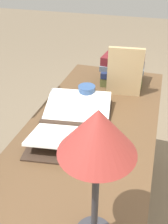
# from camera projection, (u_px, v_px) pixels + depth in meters

# --- Properties ---
(ground_plane) EXTENTS (12.00, 12.00, 0.00)m
(ground_plane) POSITION_uv_depth(u_px,v_px,m) (90.00, 221.00, 1.61)
(ground_plane) COLOR #70604C
(reading_desk) EXTENTS (1.38, 0.60, 0.77)m
(reading_desk) POSITION_uv_depth(u_px,v_px,m) (91.00, 144.00, 1.26)
(reading_desk) COLOR brown
(reading_desk) RESTS_ON ground_plane
(open_book) EXTENTS (0.56, 0.41, 0.07)m
(open_book) POSITION_uv_depth(u_px,v_px,m) (74.00, 123.00, 1.17)
(open_book) COLOR #38281E
(open_book) RESTS_ON reading_desk
(book_stack_tall) EXTENTS (0.22, 0.27, 0.17)m
(book_stack_tall) POSITION_uv_depth(u_px,v_px,m) (122.00, 70.00, 1.53)
(book_stack_tall) COLOR brown
(book_stack_tall) RESTS_ON reading_desk
(book_standing_upright) EXTENTS (0.05, 0.19, 0.27)m
(book_standing_upright) POSITION_uv_depth(u_px,v_px,m) (125.00, 72.00, 1.37)
(book_standing_upright) COLOR tan
(book_standing_upright) RESTS_ON reading_desk
(reading_lamp) EXTENTS (0.18, 0.18, 0.44)m
(reading_lamp) POSITION_uv_depth(u_px,v_px,m) (97.00, 141.00, 0.53)
(reading_lamp) COLOR #2D2D33
(reading_lamp) RESTS_ON reading_desk
(coffee_mug) EXTENTS (0.11, 0.09, 0.09)m
(coffee_mug) POSITION_uv_depth(u_px,v_px,m) (87.00, 94.00, 1.35)
(coffee_mug) COLOR #335184
(coffee_mug) RESTS_ON reading_desk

